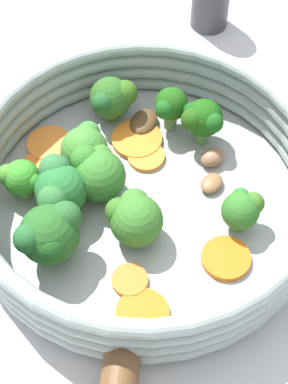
{
  "coord_description": "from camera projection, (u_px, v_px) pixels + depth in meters",
  "views": [
    {
      "loc": [
        0.18,
        0.26,
        0.46
      ],
      "look_at": [
        0.0,
        0.0,
        0.03
      ],
      "focal_mm": 60.0,
      "sensor_mm": 36.0,
      "label": 1
    }
  ],
  "objects": [
    {
      "name": "carrot_slice_6",
      "position": [
        137.0,
        139.0,
        0.59
      ],
      "size": [
        0.07,
        0.07,
        0.01
      ],
      "primitive_type": "cylinder",
      "rotation": [
        0.0,
        0.0,
        3.9
      ],
      "color": "orange",
      "rests_on": "skillet"
    },
    {
      "name": "broccoli_floret_2",
      "position": [
        85.0,
        150.0,
        0.55
      ],
      "size": [
        0.04,
        0.04,
        0.05
      ],
      "color": "#7CA85A",
      "rests_on": "skillet"
    },
    {
      "name": "broccoli_floret_5",
      "position": [
        59.0,
        189.0,
        0.52
      ],
      "size": [
        0.05,
        0.05,
        0.05
      ],
      "color": "#6E8956",
      "rests_on": "skillet"
    },
    {
      "name": "carrot_slice_7",
      "position": [
        45.0,
        166.0,
        0.57
      ],
      "size": [
        0.06,
        0.06,
        0.0
      ],
      "primitive_type": "cylinder",
      "rotation": [
        0.0,
        0.0,
        4.12
      ],
      "color": "orange",
      "rests_on": "skillet"
    },
    {
      "name": "mushroom_piece_2",
      "position": [
        212.0,
        183.0,
        0.56
      ],
      "size": [
        0.03,
        0.02,
        0.01
      ],
      "primitive_type": "ellipsoid",
      "rotation": [
        0.0,
        0.0,
        3.49
      ],
      "color": "brown",
      "rests_on": "skillet"
    },
    {
      "name": "ground_plane",
      "position": [
        144.0,
        210.0,
        0.56
      ],
      "size": [
        4.0,
        4.0,
        0.0
      ],
      "primitive_type": "plane",
      "color": "#BABBC0"
    },
    {
      "name": "carrot_slice_1",
      "position": [
        146.0,
        156.0,
        0.58
      ],
      "size": [
        0.05,
        0.05,
        0.0
      ],
      "primitive_type": "cylinder",
      "rotation": [
        0.0,
        0.0,
        0.55
      ],
      "color": "orange",
      "rests_on": "skillet"
    },
    {
      "name": "broccoli_floret_9",
      "position": [
        170.0,
        106.0,
        0.58
      ],
      "size": [
        0.03,
        0.03,
        0.05
      ],
      "color": "#62884E",
      "rests_on": "skillet"
    },
    {
      "name": "broccoli_floret_7",
      "position": [
        112.0,
        98.0,
        0.59
      ],
      "size": [
        0.05,
        0.04,
        0.04
      ],
      "color": "olive",
      "rests_on": "skillet"
    },
    {
      "name": "skillet_rivet_left",
      "position": [
        75.0,
        335.0,
        0.47
      ],
      "size": [
        0.01,
        0.01,
        0.01
      ],
      "primitive_type": "sphere",
      "color": "#969494",
      "rests_on": "skillet"
    },
    {
      "name": "carrot_slice_4",
      "position": [
        63.0,
        184.0,
        0.56
      ],
      "size": [
        0.07,
        0.07,
        0.0
      ],
      "primitive_type": "cylinder",
      "rotation": [
        0.0,
        0.0,
        0.83
      ],
      "color": "orange",
      "rests_on": "skillet"
    },
    {
      "name": "carrot_slice_2",
      "position": [
        226.0,
        258.0,
        0.51
      ],
      "size": [
        0.06,
        0.06,
        0.01
      ],
      "primitive_type": "cylinder",
      "rotation": [
        0.0,
        0.0,
        1.0
      ],
      "color": "orange",
      "rests_on": "skillet"
    },
    {
      "name": "skillet_rim_wall",
      "position": [
        144.0,
        182.0,
        0.53
      ],
      "size": [
        0.29,
        0.29,
        0.06
      ],
      "color": "#8D9C9A",
      "rests_on": "skillet"
    },
    {
      "name": "broccoli_floret_0",
      "position": [
        242.0,
        209.0,
        0.52
      ],
      "size": [
        0.04,
        0.03,
        0.04
      ],
      "color": "#5C8C55",
      "rests_on": "skillet"
    },
    {
      "name": "broccoli_floret_6",
      "position": [
        202.0,
        119.0,
        0.57
      ],
      "size": [
        0.04,
        0.04,
        0.05
      ],
      "color": "#618F4A",
      "rests_on": "skillet"
    },
    {
      "name": "carrot_slice_0",
      "position": [
        49.0,
        144.0,
        0.59
      ],
      "size": [
        0.06,
        0.06,
        0.0
      ],
      "primitive_type": "cylinder",
      "rotation": [
        0.0,
        0.0,
        4.18
      ],
      "color": "orange",
      "rests_on": "skillet"
    },
    {
      "name": "carrot_slice_3",
      "position": [
        130.0,
        280.0,
        0.5
      ],
      "size": [
        0.04,
        0.04,
        0.0
      ],
      "primitive_type": "cylinder",
      "rotation": [
        0.0,
        0.0,
        3.41
      ],
      "color": "orange",
      "rests_on": "skillet"
    },
    {
      "name": "mushroom_piece_0",
      "position": [
        211.0,
        155.0,
        0.57
      ],
      "size": [
        0.02,
        0.02,
        0.01
      ],
      "primitive_type": "ellipsoid",
      "rotation": [
        0.0,
        0.0,
        3.13
      ],
      "color": "#895D43",
      "rests_on": "skillet"
    },
    {
      "name": "broccoli_floret_4",
      "position": [
        47.0,
        231.0,
        0.49
      ],
      "size": [
        0.06,
        0.05,
        0.06
      ],
      "color": "#86AC67",
      "rests_on": "skillet"
    },
    {
      "name": "carrot_slice_5",
      "position": [
        51.0,
        176.0,
        0.56
      ],
      "size": [
        0.04,
        0.04,
        0.0
      ],
      "primitive_type": "cylinder",
      "rotation": [
        0.0,
        0.0,
        0.9
      ],
      "color": "orange",
      "rests_on": "skillet"
    },
    {
      "name": "broccoli_floret_1",
      "position": [
        134.0,
        217.0,
        0.51
      ],
      "size": [
        0.04,
        0.05,
        0.05
      ],
      "color": "#5F894F",
      "rests_on": "skillet"
    },
    {
      "name": "skillet_rivet_right",
      "position": [
        176.0,
        345.0,
        0.47
      ],
      "size": [
        0.01,
        0.01,
        0.01
      ],
      "primitive_type": "sphere",
      "color": "#909A95",
      "rests_on": "skillet"
    },
    {
      "name": "broccoli_floret_8",
      "position": [
        21.0,
        178.0,
        0.54
      ],
      "size": [
        0.03,
        0.03,
        0.04
      ],
      "color": "#8AA566",
      "rests_on": "skillet"
    },
    {
      "name": "broccoli_floret_3",
      "position": [
        97.0,
        171.0,
        0.54
      ],
      "size": [
        0.04,
        0.05,
        0.05
      ],
      "color": "#609744",
      "rests_on": "skillet"
    },
    {
      "name": "skillet",
      "position": [
        144.0,
        206.0,
        0.56
      ],
      "size": [
        0.28,
        0.28,
        0.01
      ],
      "primitive_type": "cylinder",
      "color": "#939699",
      "rests_on": "ground_plane"
    },
    {
      "name": "carrot_slice_8",
      "position": [
        142.0,
        313.0,
        0.49
      ],
      "size": [
        0.05,
        0.05,
        0.0
      ],
      "primitive_type": "cylinder",
      "rotation": [
        0.0,
        0.0,
        6.14
      ],
      "color": "orange",
      "rests_on": "skillet"
    },
    {
      "name": "mushroom_piece_1",
      "position": [
        144.0,
        122.0,
        0.6
      ],
      "size": [
        0.04,
        0.04,
        0.01
      ],
      "primitive_type": "ellipsoid",
      "rotation": [
        0.0,
        0.0,
        0.52
      ],
      "color": "brown",
      "rests_on": "skillet"
    }
  ]
}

